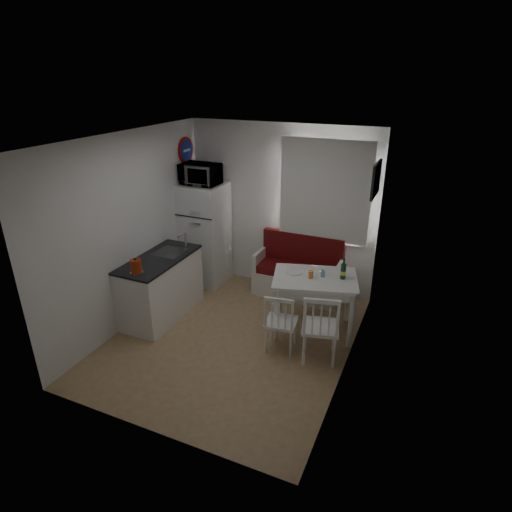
# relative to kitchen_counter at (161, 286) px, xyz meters

# --- Properties ---
(floor) EXTENTS (3.00, 3.50, 0.02)m
(floor) POSITION_rel_kitchen_counter_xyz_m (1.20, -0.16, -0.46)
(floor) COLOR #9D7A53
(floor) RESTS_ON ground
(ceiling) EXTENTS (3.00, 3.50, 0.02)m
(ceiling) POSITION_rel_kitchen_counter_xyz_m (1.20, -0.16, 2.14)
(ceiling) COLOR white
(ceiling) RESTS_ON wall_back
(wall_back) EXTENTS (3.00, 0.02, 2.60)m
(wall_back) POSITION_rel_kitchen_counter_xyz_m (1.20, 1.59, 0.84)
(wall_back) COLOR white
(wall_back) RESTS_ON floor
(wall_front) EXTENTS (3.00, 0.02, 2.60)m
(wall_front) POSITION_rel_kitchen_counter_xyz_m (1.20, -1.91, 0.84)
(wall_front) COLOR white
(wall_front) RESTS_ON floor
(wall_left) EXTENTS (0.02, 3.50, 2.60)m
(wall_left) POSITION_rel_kitchen_counter_xyz_m (-0.30, -0.16, 0.84)
(wall_left) COLOR white
(wall_left) RESTS_ON floor
(wall_right) EXTENTS (0.02, 3.50, 2.60)m
(wall_right) POSITION_rel_kitchen_counter_xyz_m (2.70, -0.16, 0.84)
(wall_right) COLOR white
(wall_right) RESTS_ON floor
(window) EXTENTS (1.22, 0.06, 1.47)m
(window) POSITION_rel_kitchen_counter_xyz_m (1.90, 1.56, 1.17)
(window) COLOR white
(window) RESTS_ON wall_back
(curtain) EXTENTS (1.35, 0.02, 1.50)m
(curtain) POSITION_rel_kitchen_counter_xyz_m (1.90, 1.49, 1.22)
(curtain) COLOR white
(curtain) RESTS_ON wall_back
(kitchen_counter) EXTENTS (0.62, 1.32, 1.16)m
(kitchen_counter) POSITION_rel_kitchen_counter_xyz_m (0.00, 0.00, 0.00)
(kitchen_counter) COLOR white
(kitchen_counter) RESTS_ON floor
(wall_sign) EXTENTS (0.03, 0.40, 0.40)m
(wall_sign) POSITION_rel_kitchen_counter_xyz_m (-0.27, 1.29, 1.69)
(wall_sign) COLOR navy
(wall_sign) RESTS_ON wall_left
(picture_frame) EXTENTS (0.04, 0.52, 0.42)m
(picture_frame) POSITION_rel_kitchen_counter_xyz_m (2.67, 0.94, 1.59)
(picture_frame) COLOR black
(picture_frame) RESTS_ON wall_right
(bench) EXTENTS (1.36, 0.52, 0.97)m
(bench) POSITION_rel_kitchen_counter_xyz_m (1.61, 1.36, -0.13)
(bench) COLOR white
(bench) RESTS_ON floor
(dining_table) EXTENTS (1.25, 1.02, 0.81)m
(dining_table) POSITION_rel_kitchen_counter_xyz_m (2.11, 0.47, 0.26)
(dining_table) COLOR white
(dining_table) RESTS_ON floor
(chair_left) EXTENTS (0.43, 0.41, 0.44)m
(chair_left) POSITION_rel_kitchen_counter_xyz_m (1.86, -0.19, 0.05)
(chair_left) COLOR white
(chair_left) RESTS_ON floor
(chair_right) EXTENTS (0.53, 0.51, 0.50)m
(chair_right) POSITION_rel_kitchen_counter_xyz_m (2.36, -0.20, 0.12)
(chair_right) COLOR white
(chair_right) RESTS_ON floor
(fridge) EXTENTS (0.67, 0.67, 1.66)m
(fridge) POSITION_rel_kitchen_counter_xyz_m (0.02, 1.24, 0.38)
(fridge) COLOR white
(fridge) RESTS_ON floor
(microwave) EXTENTS (0.58, 0.39, 0.32)m
(microwave) POSITION_rel_kitchen_counter_xyz_m (0.02, 1.19, 1.37)
(microwave) COLOR white
(microwave) RESTS_ON fridge
(kettle) EXTENTS (0.16, 0.16, 0.22)m
(kettle) POSITION_rel_kitchen_counter_xyz_m (0.05, -0.54, 0.55)
(kettle) COLOR #A2280D
(kettle) RESTS_ON kitchen_counter
(wine_bottle) EXTENTS (0.07, 0.07, 0.29)m
(wine_bottle) POSITION_rel_kitchen_counter_xyz_m (2.45, 0.57, 0.50)
(wine_bottle) COLOR #12381E
(wine_bottle) RESTS_ON dining_table
(drinking_glass_orange) EXTENTS (0.06, 0.06, 0.10)m
(drinking_glass_orange) POSITION_rel_kitchen_counter_xyz_m (2.06, 0.42, 0.41)
(drinking_glass_orange) COLOR orange
(drinking_glass_orange) RESTS_ON dining_table
(drinking_glass_blue) EXTENTS (0.05, 0.05, 0.09)m
(drinking_glass_blue) POSITION_rel_kitchen_counter_xyz_m (2.19, 0.52, 0.40)
(drinking_glass_blue) COLOR #75A4C8
(drinking_glass_blue) RESTS_ON dining_table
(plate) EXTENTS (0.22, 0.22, 0.02)m
(plate) POSITION_rel_kitchen_counter_xyz_m (1.81, 0.49, 0.36)
(plate) COLOR white
(plate) RESTS_ON dining_table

